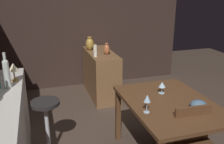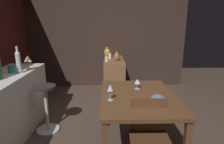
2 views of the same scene
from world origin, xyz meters
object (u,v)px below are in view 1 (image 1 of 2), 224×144
(dining_table, at_px, (169,109))
(pillar_candle_short, at_px, (95,53))
(wine_glass_left, at_px, (162,85))
(counter_lamp, at_px, (13,68))
(vase_brass, at_px, (90,44))
(vase_copper, at_px, (107,49))
(wine_glass_right, at_px, (147,99))
(wine_bottle_clear, at_px, (6,72))
(fruit_bowl, at_px, (199,105))
(bar_stool, at_px, (47,128))
(pillar_candle_tall, at_px, (95,48))
(sideboard_cabinet, at_px, (101,74))

(dining_table, distance_m, pillar_candle_short, 1.82)
(wine_glass_left, relative_size, counter_lamp, 0.65)
(vase_brass, bearing_deg, vase_copper, -152.83)
(dining_table, distance_m, wine_glass_right, 0.44)
(wine_bottle_clear, height_order, pillar_candle_short, wine_bottle_clear)
(vase_copper, bearing_deg, fruit_bowl, -170.53)
(wine_bottle_clear, bearing_deg, dining_table, -107.03)
(bar_stool, relative_size, wine_glass_right, 3.84)
(counter_lamp, bearing_deg, wine_glass_right, -124.22)
(wine_bottle_clear, height_order, vase_brass, wine_bottle_clear)
(wine_glass_right, relative_size, pillar_candle_short, 1.48)
(pillar_candle_tall, bearing_deg, sideboard_cabinet, -122.71)
(dining_table, relative_size, wine_glass_left, 8.95)
(sideboard_cabinet, bearing_deg, pillar_candle_tall, 57.29)
(wine_glass_left, height_order, wine_bottle_clear, wine_bottle_clear)
(wine_bottle_clear, xyz_separation_m, counter_lamp, (0.19, -0.05, -0.02))
(wine_bottle_clear, distance_m, vase_brass, 2.15)
(pillar_candle_tall, distance_m, vase_copper, 0.28)
(bar_stool, height_order, vase_copper, vase_copper)
(vase_brass, bearing_deg, fruit_bowl, -167.47)
(sideboard_cabinet, relative_size, bar_stool, 1.53)
(pillar_candle_tall, bearing_deg, fruit_bowl, -168.07)
(pillar_candle_short, bearing_deg, counter_lamp, 132.00)
(bar_stool, bearing_deg, wine_glass_right, -122.51)
(wine_glass_left, bearing_deg, wine_glass_right, 136.22)
(bar_stool, relative_size, wine_glass_left, 5.26)
(pillar_candle_short, relative_size, vase_copper, 0.64)
(sideboard_cabinet, distance_m, counter_lamp, 2.00)
(wine_glass_left, bearing_deg, sideboard_cabinet, 8.24)
(vase_brass, relative_size, vase_copper, 1.23)
(sideboard_cabinet, xyz_separation_m, bar_stool, (-1.57, 1.04, -0.03))
(fruit_bowl, bearing_deg, wine_glass_right, 78.20)
(dining_table, bearing_deg, sideboard_cabinet, 6.65)
(bar_stool, relative_size, fruit_bowl, 4.26)
(pillar_candle_tall, xyz_separation_m, vase_brass, (0.16, 0.06, 0.05))
(dining_table, relative_size, vase_brass, 5.04)
(wine_bottle_clear, relative_size, counter_lamp, 1.81)
(dining_table, height_order, counter_lamp, counter_lamp)
(fruit_bowl, height_order, vase_copper, vase_copper)
(bar_stool, xyz_separation_m, pillar_candle_tall, (1.63, -0.96, 0.50))
(fruit_bowl, distance_m, pillar_candle_tall, 2.39)
(pillar_candle_tall, relative_size, vase_copper, 0.75)
(counter_lamp, bearing_deg, wine_glass_left, -106.08)
(bar_stool, bearing_deg, dining_table, -109.33)
(fruit_bowl, relative_size, pillar_candle_short, 1.33)
(counter_lamp, xyz_separation_m, pillar_candle_short, (1.07, -1.19, -0.18))
(wine_glass_left, bearing_deg, counter_lamp, 73.92)
(pillar_candle_short, bearing_deg, vase_copper, -70.15)
(dining_table, relative_size, counter_lamp, 5.80)
(bar_stool, distance_m, wine_glass_left, 1.40)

